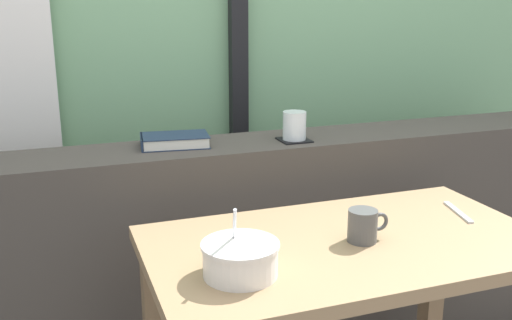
{
  "coord_description": "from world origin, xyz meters",
  "views": [
    {
      "loc": [
        -0.71,
        -1.25,
        1.29
      ],
      "look_at": [
        -0.09,
        0.46,
        0.79
      ],
      "focal_mm": 40.96,
      "sensor_mm": 36.0,
      "label": 1
    }
  ],
  "objects": [
    {
      "name": "dark_console_ledge",
      "position": [
        0.0,
        0.55,
        0.42
      ],
      "size": [
        2.8,
        0.28,
        0.83
      ],
      "primitive_type": "cube",
      "color": "#423D38",
      "rests_on": "ground"
    },
    {
      "name": "breakfast_table",
      "position": [
        -0.01,
        -0.01,
        0.57
      ],
      "size": [
        1.04,
        0.58,
        0.69
      ],
      "color": "#826849",
      "rests_on": "ground"
    },
    {
      "name": "coaster_square",
      "position": [
        0.06,
        0.51,
        0.83
      ],
      "size": [
        0.1,
        0.1,
        0.0
      ],
      "primitive_type": "cube",
      "color": "black",
      "rests_on": "dark_console_ledge"
    },
    {
      "name": "juice_glass",
      "position": [
        0.06,
        0.51,
        0.88
      ],
      "size": [
        0.08,
        0.08,
        0.1
      ],
      "color": "white",
      "rests_on": "coaster_square"
    },
    {
      "name": "closed_book",
      "position": [
        -0.33,
        0.57,
        0.85
      ],
      "size": [
        0.23,
        0.16,
        0.04
      ],
      "color": "#1E2D47",
      "rests_on": "dark_console_ledge"
    },
    {
      "name": "soup_bowl",
      "position": [
        -0.33,
        -0.11,
        0.73
      ],
      "size": [
        0.18,
        0.18,
        0.17
      ],
      "color": "silver",
      "rests_on": "breakfast_table"
    },
    {
      "name": "fork_utensil",
      "position": [
        0.39,
        0.05,
        0.69
      ],
      "size": [
        0.06,
        0.17,
        0.01
      ],
      "primitive_type": "cube",
      "rotation": [
        0.0,
        0.0,
        -0.25
      ],
      "color": "silver",
      "rests_on": "breakfast_table"
    },
    {
      "name": "ceramic_mug",
      "position": [
        0.02,
        -0.03,
        0.73
      ],
      "size": [
        0.11,
        0.08,
        0.08
      ],
      "color": "#4C4C4C",
      "rests_on": "breakfast_table"
    }
  ]
}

